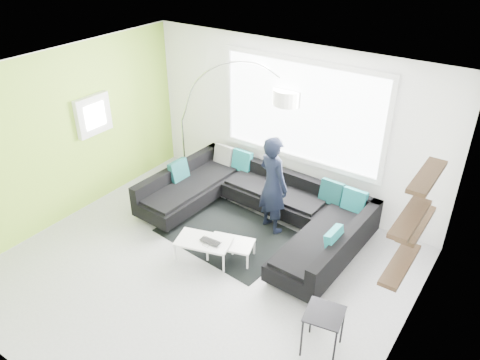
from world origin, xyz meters
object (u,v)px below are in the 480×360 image
at_px(laptop, 208,243).
at_px(coffee_table, 217,249).
at_px(arc_lamp, 182,120).
at_px(person, 273,185).
at_px(sectional_sofa, 253,210).
at_px(side_table, 322,331).

bearing_deg(laptop, coffee_table, 70.40).
bearing_deg(arc_lamp, laptop, -54.51).
height_order(person, laptop, person).
bearing_deg(sectional_sofa, arc_lamp, 164.67).
xyz_separation_m(sectional_sofa, laptop, (-0.04, -1.12, 0.02)).
relative_size(arc_lamp, laptop, 7.23).
bearing_deg(coffee_table, arc_lamp, 124.01).
distance_m(arc_lamp, person, 2.34).
bearing_deg(arc_lamp, side_table, -41.80).
bearing_deg(arc_lamp, coffee_table, -51.37).
bearing_deg(arc_lamp, person, -24.61).
bearing_deg(sectional_sofa, coffee_table, -87.32).
bearing_deg(coffee_table, laptop, -123.75).
height_order(coffee_table, person, person).
bearing_deg(laptop, arc_lamp, 135.02).
height_order(coffee_table, laptop, laptop).
height_order(side_table, laptop, side_table).
bearing_deg(coffee_table, side_table, -34.83).
distance_m(person, laptop, 1.39).
xyz_separation_m(coffee_table, side_table, (2.02, -0.64, 0.12)).
distance_m(coffee_table, laptop, 0.24).
relative_size(coffee_table, arc_lamp, 0.43).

